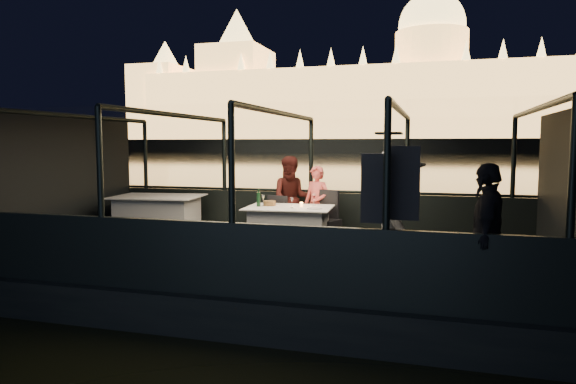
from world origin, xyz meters
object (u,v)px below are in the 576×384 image
(dining_table_central, at_px, (289,229))
(coat_stand, at_px, (387,226))
(person_man_maroon, at_px, (292,202))
(passenger_dark, at_px, (487,233))
(person_woman_coral, at_px, (317,203))
(passenger_stripe, at_px, (398,221))
(wine_bottle, at_px, (259,198))
(chair_port_left, at_px, (275,221))
(dining_table_aft, at_px, (158,220))
(chair_port_right, at_px, (324,222))

(dining_table_central, distance_m, coat_stand, 3.13)
(person_man_maroon, height_order, passenger_dark, passenger_dark)
(dining_table_central, height_order, person_woman_coral, person_woman_coral)
(dining_table_central, xyz_separation_m, person_man_maroon, (-0.21, 0.91, 0.36))
(passenger_stripe, height_order, passenger_dark, passenger_stripe)
(person_man_maroon, height_order, wine_bottle, person_man_maroon)
(passenger_stripe, distance_m, wine_bottle, 2.95)
(chair_port_left, xyz_separation_m, person_woman_coral, (0.70, 0.35, 0.30))
(chair_port_left, bearing_deg, person_man_maroon, 79.37)
(dining_table_aft, distance_m, person_woman_coral, 3.04)
(chair_port_right, bearing_deg, coat_stand, -47.19)
(chair_port_left, relative_size, person_woman_coral, 0.61)
(chair_port_right, distance_m, passenger_dark, 3.74)
(coat_stand, xyz_separation_m, passenger_stripe, (0.06, 0.75, -0.05))
(person_woman_coral, xyz_separation_m, passenger_stripe, (1.63, -2.52, 0.10))
(coat_stand, distance_m, passenger_stripe, 0.75)
(chair_port_right, xyz_separation_m, wine_bottle, (-1.03, -0.57, 0.47))
(wine_bottle, bearing_deg, passenger_dark, -32.94)
(person_woman_coral, bearing_deg, passenger_stripe, -38.75)
(dining_table_aft, height_order, person_man_maroon, person_man_maroon)
(coat_stand, bearing_deg, wine_bottle, 135.01)
(dining_table_central, bearing_deg, person_man_maroon, 102.81)
(coat_stand, bearing_deg, person_woman_coral, 115.65)
(chair_port_right, relative_size, person_woman_coral, 0.70)
(passenger_dark, bearing_deg, dining_table_aft, -105.02)
(person_woman_coral, height_order, wine_bottle, person_woman_coral)
(chair_port_left, bearing_deg, coat_stand, -39.50)
(person_man_maroon, xyz_separation_m, wine_bottle, (-0.32, -0.99, 0.17))
(wine_bottle, bearing_deg, person_man_maroon, 72.33)
(wine_bottle, bearing_deg, passenger_stripe, -33.82)
(coat_stand, height_order, passenger_dark, coat_stand)
(passenger_stripe, height_order, wine_bottle, passenger_stripe)
(person_woman_coral, distance_m, passenger_stripe, 3.00)
(wine_bottle, bearing_deg, dining_table_aft, 170.35)
(person_man_maroon, bearing_deg, chair_port_right, -45.99)
(chair_port_left, distance_m, person_woman_coral, 0.84)
(chair_port_left, bearing_deg, dining_table_central, -35.50)
(coat_stand, distance_m, person_woman_coral, 3.62)
(chair_port_right, relative_size, coat_stand, 0.50)
(coat_stand, bearing_deg, chair_port_right, 114.61)
(dining_table_central, relative_size, passenger_dark, 0.89)
(wine_bottle, bearing_deg, dining_table_central, 8.78)
(chair_port_left, bearing_deg, dining_table_aft, -163.25)
(dining_table_aft, bearing_deg, person_woman_coral, 9.77)
(dining_table_central, xyz_separation_m, chair_port_right, (0.51, 0.49, 0.06))
(dining_table_aft, height_order, passenger_stripe, passenger_stripe)
(coat_stand, relative_size, person_man_maroon, 1.25)
(dining_table_aft, height_order, coat_stand, coat_stand)
(coat_stand, bearing_deg, dining_table_central, 127.09)
(dining_table_aft, height_order, chair_port_left, chair_port_left)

